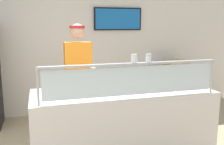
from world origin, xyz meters
The scene contains 11 objects.
ground_plane centered at (1.09, 1.00, 0.00)m, with size 12.00×12.00×0.00m, color tan.
shop_rear_unit centered at (1.10, 2.60, 1.36)m, with size 6.58×0.13×2.70m.
serving_counter centered at (1.09, 0.40, 0.47)m, with size 2.18×0.80×0.95m, color silver.
sneeze_guard centered at (1.09, 0.06, 1.20)m, with size 2.00×0.06×0.39m.
pizza_tray centered at (0.78, 0.46, 0.97)m, with size 0.52×0.52×0.04m.
pizza_server centered at (0.80, 0.44, 0.99)m, with size 0.07×0.28×0.01m, color #ADAFB7.
parmesan_shaker centered at (1.10, 0.06, 1.38)m, with size 0.06×0.06×0.09m.
pepper_flake_shaker centered at (1.26, 0.06, 1.38)m, with size 0.06×0.06×0.09m.
worker_figure centered at (0.66, 1.16, 1.01)m, with size 0.41×0.50×1.76m.
prep_shelf centered at (2.78, 2.12, 0.45)m, with size 0.70×0.55×0.91m, color #B7BABF.
pizza_box_stack centered at (2.78, 2.12, 0.98)m, with size 0.44×0.42×0.14m.
Camera 1 is at (0.13, -2.50, 1.74)m, focal length 41.48 mm.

